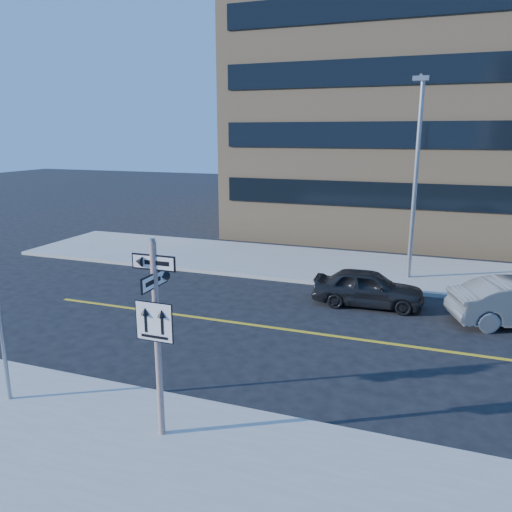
% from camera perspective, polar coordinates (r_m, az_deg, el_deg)
% --- Properties ---
extents(ground, '(120.00, 120.00, 0.00)m').
position_cam_1_polar(ground, '(12.92, -4.85, -14.32)').
color(ground, black).
rests_on(ground, ground).
extents(sign_pole, '(0.92, 0.92, 4.06)m').
position_cam_1_polar(sign_pole, '(9.88, -11.30, -8.13)').
color(sign_pole, beige).
rests_on(sign_pole, near_sidewalk).
extents(parked_car_a, '(1.75, 3.99, 1.34)m').
position_cam_1_polar(parked_car_a, '(18.46, 12.68, -3.55)').
color(parked_car_a, black).
rests_on(parked_car_a, ground).
extents(streetlight_a, '(0.55, 2.25, 8.00)m').
position_cam_1_polar(streetlight_a, '(21.11, 17.84, 9.60)').
color(streetlight_a, gray).
rests_on(streetlight_a, far_sidewalk).
extents(building_brick, '(18.00, 18.00, 18.00)m').
position_cam_1_polar(building_brick, '(35.53, 16.10, 18.08)').
color(building_brick, tan).
rests_on(building_brick, ground).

